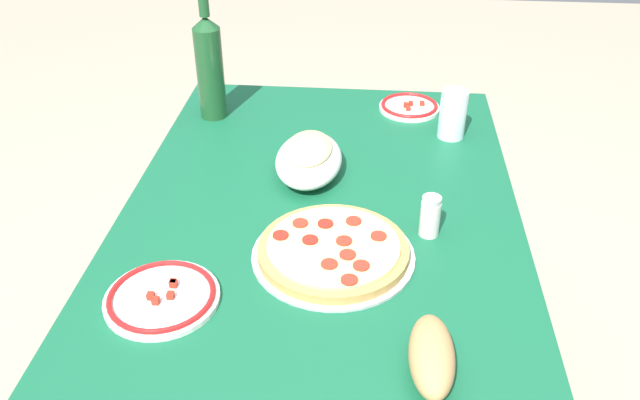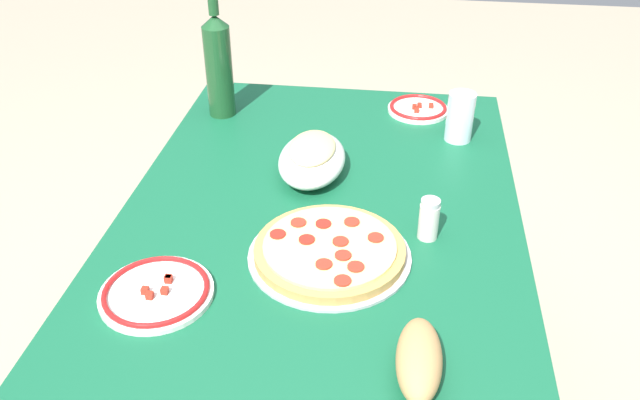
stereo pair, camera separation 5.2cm
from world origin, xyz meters
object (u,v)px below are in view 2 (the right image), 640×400
object	(u,v)px
baked_pasta_dish	(312,157)
side_plate_near	(418,108)
dining_table	(320,258)
pepperoni_pizza	(330,251)
side_plate_far	(156,292)
wine_bottle	(219,64)
bread_loaf	(419,359)
water_glass	(460,117)
spice_shaker	(429,219)

from	to	relation	value
baked_pasta_dish	side_plate_near	distance (m)	0.43
dining_table	pepperoni_pizza	bearing A→B (deg)	14.54
side_plate_near	side_plate_far	bearing A→B (deg)	-29.05
dining_table	side_plate_far	bearing A→B (deg)	-40.13
wine_bottle	bread_loaf	world-z (taller)	wine_bottle
baked_pasta_dish	bread_loaf	xyz separation A→B (m)	(0.57, 0.25, -0.01)
side_plate_far	water_glass	bearing A→B (deg)	140.38
wine_bottle	bread_loaf	bearing A→B (deg)	32.04
dining_table	bread_loaf	size ratio (longest dim) A/B	7.50
baked_pasta_dish	spice_shaker	xyz separation A→B (m)	(0.21, 0.26, 0.00)
wine_bottle	spice_shaker	distance (m)	0.73
dining_table	pepperoni_pizza	world-z (taller)	pepperoni_pizza
dining_table	side_plate_far	xyz separation A→B (m)	(0.30, -0.25, 0.13)
spice_shaker	bread_loaf	bearing A→B (deg)	-2.39
pepperoni_pizza	dining_table	bearing A→B (deg)	-165.46
spice_shaker	side_plate_far	bearing A→B (deg)	-63.14
water_glass	side_plate_near	distance (m)	0.18
baked_pasta_dish	spice_shaker	bearing A→B (deg)	50.83
side_plate_near	spice_shaker	size ratio (longest dim) A/B	1.87
pepperoni_pizza	side_plate_far	size ratio (longest dim) A/B	1.54
wine_bottle	spice_shaker	xyz separation A→B (m)	(0.49, 0.54, -0.10)
water_glass	side_plate_far	bearing A→B (deg)	-39.62
water_glass	side_plate_far	distance (m)	0.86
pepperoni_pizza	side_plate_far	distance (m)	0.33
water_glass	dining_table	bearing A→B (deg)	-39.20
pepperoni_pizza	baked_pasta_dish	world-z (taller)	baked_pasta_dish
wine_bottle	bread_loaf	size ratio (longest dim) A/B	2.01
side_plate_far	spice_shaker	xyz separation A→B (m)	(-0.24, 0.47, 0.03)
dining_table	baked_pasta_dish	size ratio (longest dim) A/B	5.27
side_plate_near	water_glass	bearing A→B (deg)	34.29
pepperoni_pizza	bread_loaf	xyz separation A→B (m)	(0.27, 0.17, 0.02)
side_plate_near	dining_table	bearing A→B (deg)	-21.21
water_glass	wine_bottle	bearing A→B (deg)	-95.83
side_plate_far	side_plate_near	bearing A→B (deg)	150.95
baked_pasta_dish	bread_loaf	bearing A→B (deg)	23.32
dining_table	pepperoni_pizza	xyz separation A→B (m)	(0.15, 0.04, 0.14)
side_plate_far	spice_shaker	distance (m)	0.53
bread_loaf	dining_table	bearing A→B (deg)	-153.53
side_plate_near	side_plate_far	world-z (taller)	same
pepperoni_pizza	side_plate_near	world-z (taller)	pepperoni_pizza
wine_bottle	water_glass	distance (m)	0.63
dining_table	baked_pasta_dish	world-z (taller)	baked_pasta_dish
wine_bottle	pepperoni_pizza	bearing A→B (deg)	31.99
side_plate_far	pepperoni_pizza	bearing A→B (deg)	117.45
baked_pasta_dish	bread_loaf	size ratio (longest dim) A/B	1.42
dining_table	side_plate_far	size ratio (longest dim) A/B	6.28
baked_pasta_dish	side_plate_near	size ratio (longest dim) A/B	1.48
dining_table	wine_bottle	bearing A→B (deg)	-143.12
water_glass	side_plate_near	bearing A→B (deg)	-145.71
pepperoni_pizza	side_plate_far	bearing A→B (deg)	-62.55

